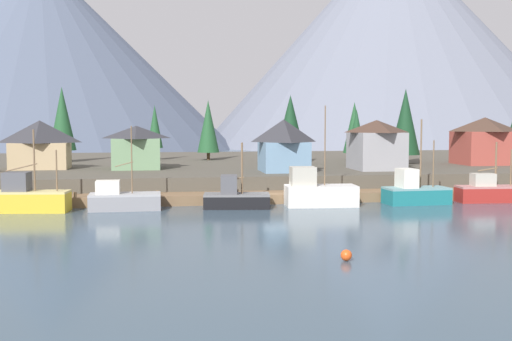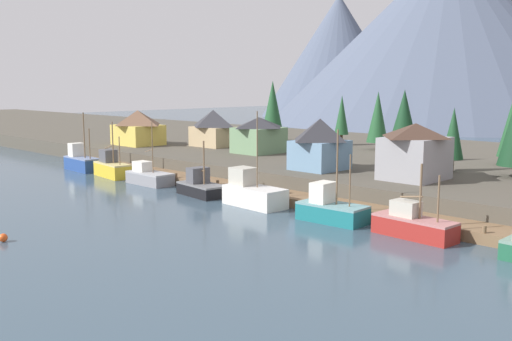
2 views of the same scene
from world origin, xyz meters
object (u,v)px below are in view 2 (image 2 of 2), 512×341
(channel_buoy, at_px, (3,238))
(conifer_back_right, at_px, (512,126))
(fishing_boat_blue, at_px, (82,161))
(house_blue, at_px, (320,144))
(fishing_boat_grey, at_px, (149,176))
(conifer_mid_right, at_px, (273,106))
(fishing_boat_red, at_px, (413,225))
(fishing_boat_black, at_px, (201,187))
(fishing_boat_white, at_px, (253,193))
(house_grey, at_px, (415,151))
(conifer_near_right, at_px, (378,117))
(conifer_back_left, at_px, (342,115))
(conifer_centre, at_px, (453,134))
(house_tan, at_px, (213,128))
(fishing_boat_teal, at_px, (331,209))
(house_yellow, at_px, (138,127))
(conifer_mid_left, at_px, (404,120))
(house_green, at_px, (259,135))
(fishing_boat_yellow, at_px, (112,167))

(channel_buoy, bearing_deg, conifer_back_right, 72.00)
(fishing_boat_blue, xyz_separation_m, house_blue, (35.66, 12.31, 4.35))
(fishing_boat_grey, relative_size, conifer_mid_right, 0.73)
(fishing_boat_red, distance_m, conifer_mid_right, 60.23)
(fishing_boat_black, distance_m, fishing_boat_white, 8.38)
(house_grey, bearing_deg, fishing_boat_white, -128.29)
(fishing_boat_black, bearing_deg, conifer_near_right, 96.81)
(fishing_boat_white, bearing_deg, fishing_boat_blue, -177.41)
(house_blue, xyz_separation_m, conifer_back_left, (-15.33, 25.40, 1.95))
(conifer_centre, bearing_deg, conifer_back_right, 74.01)
(fishing_boat_white, height_order, house_tan, fishing_boat_white)
(fishing_boat_teal, bearing_deg, fishing_boat_black, 177.78)
(fishing_boat_white, bearing_deg, house_grey, 54.78)
(house_tan, xyz_separation_m, house_yellow, (-11.19, -7.41, -0.08))
(conifer_near_right, bearing_deg, conifer_mid_right, -176.66)
(fishing_boat_blue, xyz_separation_m, channel_buoy, (32.16, -24.86, -0.99))
(house_grey, distance_m, channel_buoy, 41.91)
(house_yellow, distance_m, conifer_back_left, 35.06)
(conifer_mid_left, bearing_deg, conifer_mid_right, 164.12)
(fishing_boat_black, distance_m, conifer_mid_left, 29.17)
(house_grey, height_order, conifer_mid_right, conifer_mid_right)
(fishing_boat_teal, bearing_deg, conifer_back_right, 80.44)
(house_tan, bearing_deg, fishing_boat_red, -23.12)
(fishing_boat_blue, height_order, fishing_boat_red, fishing_boat_blue)
(house_green, relative_size, house_grey, 0.99)
(fishing_boat_blue, distance_m, house_green, 27.04)
(fishing_boat_teal, distance_m, conifer_centre, 23.28)
(fishing_boat_teal, xyz_separation_m, house_blue, (-11.28, 12.54, 4.47))
(fishing_boat_grey, xyz_separation_m, house_grey, (30.30, 13.75, 4.64))
(fishing_boat_black, height_order, fishing_boat_white, fishing_boat_white)
(fishing_boat_grey, bearing_deg, fishing_boat_blue, 179.51)
(fishing_boat_grey, relative_size, house_yellow, 0.99)
(conifer_mid_right, bearing_deg, channel_buoy, -67.07)
(fishing_boat_black, xyz_separation_m, channel_buoy, (3.89, -24.44, -0.70))
(fishing_boat_yellow, relative_size, fishing_boat_white, 0.77)
(fishing_boat_red, xyz_separation_m, conifer_centre, (-7.54, 22.28, 5.92))
(fishing_boat_white, bearing_deg, fishing_boat_red, 4.08)
(house_green, height_order, conifer_mid_left, conifer_mid_left)
(house_grey, bearing_deg, conifer_near_right, 130.58)
(fishing_boat_black, relative_size, house_tan, 0.92)
(fishing_boat_yellow, bearing_deg, conifer_back_right, 45.20)
(house_tan, xyz_separation_m, conifer_centre, (41.77, 1.23, 1.38))
(house_yellow, relative_size, channel_buoy, 11.62)
(fishing_boat_grey, bearing_deg, fishing_boat_black, -2.28)
(house_tan, height_order, conifer_centre, conifer_centre)
(fishing_boat_white, height_order, channel_buoy, fishing_boat_white)
(house_green, bearing_deg, house_tan, 173.42)
(fishing_boat_grey, bearing_deg, channel_buoy, -59.60)
(house_tan, bearing_deg, fishing_boat_blue, -106.17)
(fishing_boat_grey, xyz_separation_m, fishing_boat_white, (19.24, -0.26, 0.41))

